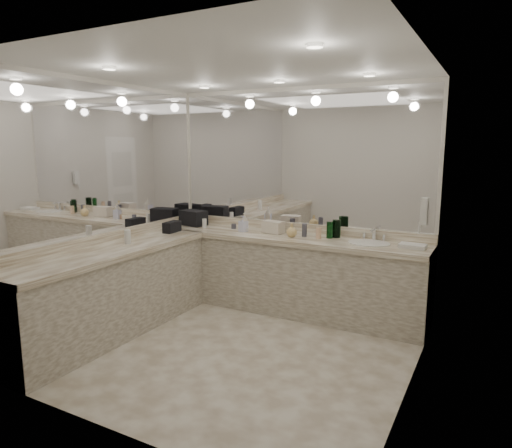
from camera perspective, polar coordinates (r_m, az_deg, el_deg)
The scene contains 37 objects.
floor at distance 4.55m, azimuth -2.67°, elevation -15.23°, with size 3.20×3.20×0.00m, color silver.
ceiling at distance 4.18m, azimuth -2.97°, elevation 19.08°, with size 3.20×3.20×0.00m, color white.
wall_back at distance 5.50m, azimuth 5.27°, elevation 3.22°, with size 3.20×0.02×2.60m, color beige.
wall_left at distance 5.18m, azimuth -18.20°, elevation 2.36°, with size 0.02×3.00×2.60m, color beige.
wall_right at distance 3.63m, azimuth 19.41°, elevation -0.66°, with size 0.02×3.00×2.60m, color beige.
vanity_back_base at distance 5.40m, azimuth 3.87°, elevation -6.41°, with size 3.20×0.60×0.84m, color beige.
vanity_back_top at distance 5.29m, azimuth 3.88°, elevation -1.75°, with size 3.20×0.64×0.06m, color white.
vanity_left_base at distance 4.95m, azimuth -17.75°, elevation -8.40°, with size 0.60×2.40×0.84m, color beige.
vanity_left_top at distance 4.82m, azimuth -17.95°, elevation -3.33°, with size 0.64×2.42×0.06m, color white.
backsplash_back at distance 5.53m, azimuth 5.13°, elevation -0.40°, with size 3.20×0.04×0.10m, color white.
backsplash_left at distance 5.21m, azimuth -17.84°, elevation -1.46°, with size 0.04×3.00×0.10m, color white.
mirror_back at distance 5.46m, azimuth 5.30°, elevation 8.17°, with size 3.12×0.01×1.55m, color white.
mirror_left at distance 5.13m, azimuth -18.38°, elevation 7.62°, with size 0.01×2.92×1.55m, color white.
sink at distance 4.99m, azimuth 13.94°, elevation -2.42°, with size 0.44×0.44×0.03m, color white.
faucet at distance 5.17m, azimuth 14.55°, elevation -1.17°, with size 0.24×0.16×0.14m, color silver.
wall_phone at distance 4.31m, azimuth 20.32°, elevation 1.53°, with size 0.06×0.10×0.24m, color white.
door at distance 3.20m, azimuth 17.51°, elevation -6.48°, with size 0.02×0.82×2.10m, color white.
black_toiletry_bag at distance 5.97m, azimuth -7.83°, elevation 0.73°, with size 0.33×0.21×0.19m, color black.
black_bag_spill at distance 5.55m, azimuth -10.46°, elevation -0.32°, with size 0.11×0.25×0.13m, color black.
cream_cosmetic_case at distance 5.39m, azimuth 2.18°, elevation -0.43°, with size 0.24×0.15×0.14m, color beige.
hand_towel at distance 4.88m, azimuth 18.99°, elevation -2.60°, with size 0.26×0.17×0.04m, color white.
lotion_left at distance 5.00m, azimuth -15.76°, elevation -1.51°, with size 0.07×0.07×0.15m, color white.
soap_bottle_a at distance 5.49m, azimuth -1.44°, elevation 0.24°, with size 0.09×0.09×0.23m, color silver.
soap_bottle_b at distance 5.48m, azimuth -1.60°, elevation 0.05°, with size 0.09×0.09×0.20m, color silver.
soap_bottle_c at distance 5.19m, azimuth 4.49°, elevation -0.76°, with size 0.12×0.12×0.16m, color #DDBC76.
green_bottle_0 at distance 5.16m, azimuth 9.19°, elevation -0.73°, with size 0.07×0.07×0.19m, color #0A4414.
green_bottle_1 at distance 5.21m, azimuth 9.96°, elevation -0.58°, with size 0.07×0.07×0.20m, color #0A4414.
green_bottle_2 at distance 5.22m, azimuth 9.88°, elevation -0.68°, with size 0.06×0.06×0.18m, color #0A4414.
green_bottle_3 at distance 5.21m, azimuth 10.17°, elevation -0.59°, with size 0.07×0.07×0.20m, color #0A4414.
green_bottle_4 at distance 5.20m, azimuth 9.89°, elevation -0.59°, with size 0.07×0.07×0.20m, color #0A4414.
amenity_bottle_0 at distance 5.70m, azimuth -2.80°, elevation -0.28°, with size 0.06×0.06×0.06m, color #3F3F4C.
amenity_bottle_1 at distance 5.22m, azimuth 6.07°, elevation -0.76°, with size 0.06×0.06×0.15m, color #3F3F4C.
amenity_bottle_2 at distance 5.42m, azimuth 1.69°, elevation -0.62°, with size 0.04×0.04×0.09m, color #E0B28C.
amenity_bottle_3 at distance 5.46m, azimuth 3.35°, elevation -0.39°, with size 0.07×0.07×0.13m, color #3F3F4C.
amenity_bottle_4 at distance 5.53m, azimuth -1.84°, elevation -0.57°, with size 0.05×0.05×0.06m, color #E0B28C.
amenity_bottle_5 at distance 5.12m, azimuth 7.84°, elevation -1.15°, with size 0.06×0.06×0.13m, color #E0B28C.
amenity_bottle_6 at distance 5.79m, azimuth -6.47°, elevation 0.10°, with size 0.06×0.06×0.11m, color white.
Camera 1 is at (2.13, -3.54, 1.92)m, focal length 32.00 mm.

